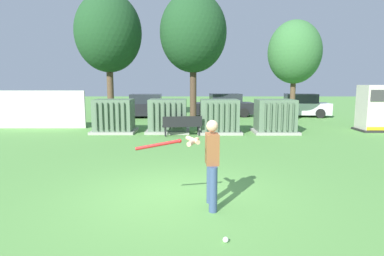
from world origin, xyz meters
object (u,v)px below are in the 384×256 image
(park_bench, at_px, (183,124))
(parked_car_left_of_center, at_px, (225,106))
(transformer_mid_east, at_px, (220,117))
(sports_ball, at_px, (227,240))
(transformer_west, at_px, (115,116))
(transformer_east, at_px, (276,117))
(transformer_mid_west, at_px, (169,116))
(batter, at_px, (210,159))
(parked_car_right_of_center, at_px, (300,106))
(generator_enclosure, at_px, (376,108))
(parked_car_leftmost, at_px, (146,107))

(park_bench, bearing_deg, parked_car_left_of_center, 72.39)
(transformer_mid_east, xyz_separation_m, sports_ball, (-0.80, -10.94, -0.74))
(transformer_west, distance_m, transformer_east, 7.81)
(transformer_mid_east, height_order, transformer_east, same)
(transformer_mid_west, distance_m, transformer_east, 5.20)
(park_bench, distance_m, batter, 8.60)
(transformer_west, xyz_separation_m, parked_car_right_of_center, (11.38, 7.31, -0.04))
(park_bench, bearing_deg, transformer_east, 11.92)
(parked_car_right_of_center, bearing_deg, transformer_west, -147.27)
(generator_enclosure, height_order, sports_ball, generator_enclosure)
(transformer_west, distance_m, sports_ball, 11.90)
(batter, xyz_separation_m, sports_ball, (0.19, -1.45, -0.93))
(transformer_mid_east, distance_m, generator_enclosure, 7.89)
(transformer_mid_west, relative_size, transformer_mid_east, 1.00)
(transformer_mid_west, relative_size, generator_enclosure, 0.91)
(parked_car_right_of_center, bearing_deg, parked_car_leftmost, -176.86)
(park_bench, relative_size, parked_car_leftmost, 0.43)
(sports_ball, bearing_deg, park_bench, 95.53)
(transformer_west, distance_m, park_bench, 3.53)
(transformer_west, relative_size, sports_ball, 23.33)
(generator_enclosure, relative_size, parked_car_leftmost, 0.54)
(transformer_mid_west, relative_size, parked_car_leftmost, 0.49)
(parked_car_leftmost, distance_m, parked_car_right_of_center, 10.87)
(transformer_west, height_order, sports_ball, transformer_west)
(transformer_mid_west, bearing_deg, parked_car_left_of_center, 65.08)
(transformer_mid_east, bearing_deg, parked_car_left_of_center, 82.85)
(generator_enclosure, height_order, parked_car_leftmost, generator_enclosure)
(transformer_east, height_order, batter, batter)
(transformer_east, bearing_deg, parked_car_left_of_center, 102.88)
(transformer_east, distance_m, parked_car_left_of_center, 7.82)
(generator_enclosure, relative_size, parked_car_left_of_center, 0.53)
(sports_ball, xyz_separation_m, parked_car_right_of_center, (7.06, 18.37, 0.71))
(park_bench, height_order, parked_car_leftmost, parked_car_leftmost)
(batter, relative_size, parked_car_leftmost, 0.41)
(transformer_mid_east, xyz_separation_m, parked_car_leftmost, (-4.60, 6.83, -0.04))
(parked_car_right_of_center, bearing_deg, transformer_east, -115.61)
(transformer_mid_east, xyz_separation_m, transformer_east, (2.70, -0.00, 0.00))
(park_bench, distance_m, parked_car_left_of_center, 8.99)
(generator_enclosure, relative_size, park_bench, 1.25)
(park_bench, relative_size, parked_car_left_of_center, 0.42)
(sports_ball, bearing_deg, parked_car_right_of_center, 68.99)
(parked_car_left_of_center, height_order, parked_car_right_of_center, same)
(transformer_mid_east, relative_size, park_bench, 1.14)
(transformer_west, relative_size, batter, 1.21)
(park_bench, distance_m, sports_ball, 10.06)
(transformer_east, xyz_separation_m, parked_car_right_of_center, (3.56, 7.43, -0.04))
(transformer_east, distance_m, sports_ball, 11.51)
(park_bench, relative_size, sports_ball, 20.45)
(transformer_mid_west, height_order, park_bench, transformer_mid_west)
(sports_ball, distance_m, parked_car_right_of_center, 19.69)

